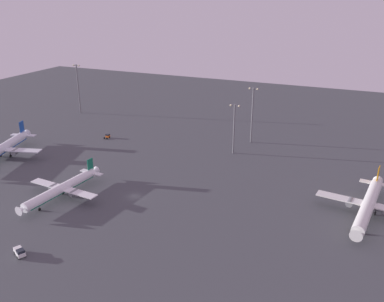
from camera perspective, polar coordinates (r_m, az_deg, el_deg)
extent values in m
plane|color=#424449|center=(144.36, -7.95, -6.23)|extent=(416.00, 416.00, 0.00)
cylinder|color=white|center=(147.08, -17.65, -5.00)|extent=(6.07, 31.34, 3.29)
cone|color=white|center=(137.61, -22.57, -7.54)|extent=(3.30, 2.35, 3.13)
cone|color=white|center=(157.84, -13.35, -2.74)|extent=(3.17, 2.68, 2.96)
cube|color=white|center=(147.68, -17.40, -4.94)|extent=(27.90, 5.93, 0.30)
cube|color=white|center=(156.67, -13.75, -2.89)|extent=(9.67, 2.92, 0.30)
cube|color=#146B4C|center=(155.48, -13.89, -2.03)|extent=(0.51, 2.78, 5.63)
cylinder|color=slate|center=(144.78, -16.04, -5.59)|extent=(2.18, 3.27, 1.90)
cylinder|color=slate|center=(151.16, -18.66, -4.73)|extent=(2.18, 3.27, 1.90)
cube|color=#146B4C|center=(147.46, -17.61, -5.32)|extent=(5.52, 28.82, 0.31)
cylinder|color=#333338|center=(141.92, -20.44, -7.04)|extent=(0.24, 0.24, 3.07)
cylinder|color=black|center=(142.61, -20.36, -7.59)|extent=(0.43, 0.98, 0.95)
cylinder|color=#333338|center=(147.79, -16.47, -5.40)|extent=(0.24, 0.24, 3.07)
cylinder|color=black|center=(148.45, -16.41, -5.93)|extent=(0.43, 0.98, 0.95)
cylinder|color=#333338|center=(150.32, -17.51, -5.06)|extent=(0.24, 0.24, 3.07)
cylinder|color=black|center=(150.98, -17.45, -5.58)|extent=(0.43, 0.98, 0.95)
cylinder|color=silver|center=(190.23, -24.96, 0.17)|extent=(14.05, 37.68, 4.01)
cone|color=silver|center=(206.64, -22.04, 2.17)|extent=(4.27, 3.81, 3.61)
cube|color=silver|center=(191.13, -24.79, 0.23)|extent=(33.67, 13.12, 0.37)
cube|color=silver|center=(204.94, -22.31, 2.05)|extent=(11.86, 5.55, 0.37)
cube|color=#19479E|center=(203.75, -22.48, 2.87)|extent=(1.21, 3.34, 6.86)
cylinder|color=slate|center=(188.35, -23.26, -0.07)|extent=(3.25, 4.28, 2.32)
cube|color=#19479E|center=(190.59, -24.91, -0.14)|extent=(12.84, 34.64, 0.38)
cylinder|color=#333338|center=(191.70, -23.88, -0.10)|extent=(0.30, 0.30, 3.75)
cylinder|color=black|center=(192.32, -23.80, -0.62)|extent=(0.72, 1.23, 1.16)
cylinder|color=#333338|center=(194.14, -25.06, -0.04)|extent=(0.30, 0.30, 3.75)
cylinder|color=black|center=(194.76, -24.97, -0.55)|extent=(0.72, 1.23, 1.16)
cylinder|color=silver|center=(139.96, 23.21, -6.89)|extent=(8.26, 36.19, 3.80)
cone|color=silver|center=(123.06, 21.84, -10.63)|extent=(3.88, 2.83, 3.61)
cone|color=silver|center=(157.57, 24.27, -3.94)|extent=(3.74, 3.21, 3.42)
cube|color=silver|center=(140.94, 23.26, -6.80)|extent=(32.25, 7.96, 0.35)
cube|color=silver|center=(155.75, 24.19, -4.13)|extent=(11.21, 3.75, 0.35)
cube|color=orange|center=(154.30, 24.34, -3.15)|extent=(0.70, 3.21, 6.50)
cylinder|color=slate|center=(141.76, 21.02, -6.62)|extent=(2.63, 3.85, 2.20)
cube|color=orange|center=(140.42, 23.14, -7.27)|extent=(7.53, 33.29, 0.36)
cylinder|color=#333338|center=(130.59, 22.32, -9.70)|extent=(0.28, 0.28, 3.55)
cylinder|color=black|center=(131.46, 22.22, -10.37)|extent=(0.53, 1.14, 1.10)
cylinder|color=#333338|center=(142.83, 24.13, -7.27)|extent=(0.28, 0.28, 3.55)
cylinder|color=black|center=(143.63, 24.02, -7.90)|extent=(0.53, 1.14, 1.10)
cylinder|color=#333338|center=(143.15, 22.39, -6.94)|extent=(0.28, 0.28, 3.55)
cylinder|color=black|center=(143.95, 22.29, -7.56)|extent=(0.53, 1.14, 1.10)
cube|color=white|center=(121.14, -22.61, -13.02)|extent=(2.78, 2.73, 1.10)
cube|color=#1E232D|center=(120.66, -22.67, -12.66)|extent=(2.48, 2.48, 0.70)
cube|color=white|center=(122.62, -22.90, -12.55)|extent=(3.01, 2.80, 1.40)
cylinder|color=black|center=(121.36, -22.14, -13.19)|extent=(0.94, 0.67, 0.90)
cylinder|color=black|center=(121.03, -22.91, -13.42)|extent=(0.94, 0.67, 0.90)
cylinder|color=black|center=(123.58, -22.55, -12.60)|extent=(0.94, 0.67, 0.90)
cylinder|color=black|center=(123.25, -23.31, -12.82)|extent=(0.94, 0.67, 0.90)
cube|color=#D85919|center=(203.45, -11.58, 2.01)|extent=(1.82, 1.62, 0.90)
cube|color=#1E232D|center=(203.20, -11.60, 2.22)|extent=(1.67, 1.43, 0.70)
cylinder|color=black|center=(204.18, -11.72, 1.94)|extent=(0.31, 0.90, 0.90)
cylinder|color=black|center=(203.37, -11.36, 1.89)|extent=(0.31, 0.90, 0.90)
cylinder|color=black|center=(202.59, -12.04, 1.76)|extent=(0.31, 0.90, 0.90)
cylinder|color=black|center=(201.77, -11.68, 1.71)|extent=(0.31, 0.90, 0.90)
cylinder|color=slate|center=(177.82, 5.83, 3.01)|extent=(0.70, 0.70, 22.03)
cube|color=slate|center=(174.91, 5.96, 6.26)|extent=(4.80, 0.40, 0.40)
sphere|color=#F9EAB2|center=(175.44, 5.39, 6.33)|extent=(0.90, 0.90, 0.90)
sphere|color=#F9EAB2|center=(174.40, 6.52, 6.20)|extent=(0.90, 0.90, 0.90)
cylinder|color=slate|center=(191.90, 8.33, 4.88)|extent=(0.70, 0.70, 26.10)
cube|color=slate|center=(188.88, 8.53, 8.51)|extent=(4.80, 0.40, 0.40)
sphere|color=#F9EAB2|center=(189.33, 8.00, 8.57)|extent=(0.90, 0.90, 0.90)
sphere|color=#F9EAB2|center=(188.44, 9.06, 8.45)|extent=(0.90, 0.90, 0.90)
cylinder|color=slate|center=(247.92, -15.44, 8.25)|extent=(0.70, 0.70, 28.25)
cube|color=slate|center=(245.47, -15.75, 11.33)|extent=(4.80, 0.40, 0.40)
sphere|color=#F9EAB2|center=(246.60, -16.08, 11.34)|extent=(0.90, 0.90, 0.90)
sphere|color=#F9EAB2|center=(244.36, -15.41, 11.32)|extent=(0.90, 0.90, 0.90)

